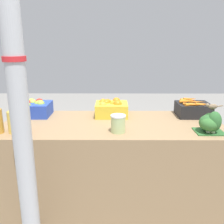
{
  "coord_description": "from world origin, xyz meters",
  "views": [
    {
      "loc": [
        0.01,
        -2.09,
        1.44
      ],
      "look_at": [
        0.0,
        0.0,
        0.85
      ],
      "focal_mm": 40.0,
      "sensor_mm": 36.0,
      "label": 1
    }
  ],
  "objects_px": {
    "support_pole": "(15,69)",
    "juice_bottle_ruby": "(25,118)",
    "juice_bottle_golden": "(12,120)",
    "pickle_jar": "(118,124)",
    "sparrow_bird": "(212,106)",
    "orange_crate": "(111,108)",
    "broccoli_pile": "(210,123)",
    "carrot_crate": "(193,109)",
    "apple_crate": "(34,108)"
  },
  "relations": [
    {
      "from": "support_pole",
      "to": "juice_bottle_ruby",
      "type": "height_order",
      "value": "support_pole"
    },
    {
      "from": "juice_bottle_golden",
      "to": "pickle_jar",
      "type": "xyz_separation_m",
      "value": [
        0.82,
        0.02,
        -0.03
      ]
    },
    {
      "from": "support_pole",
      "to": "sparrow_bird",
      "type": "height_order",
      "value": "support_pole"
    },
    {
      "from": "orange_crate",
      "to": "juice_bottle_ruby",
      "type": "bearing_deg",
      "value": -144.2
    },
    {
      "from": "juice_bottle_ruby",
      "to": "sparrow_bird",
      "type": "height_order",
      "value": "juice_bottle_ruby"
    },
    {
      "from": "pickle_jar",
      "to": "sparrow_bird",
      "type": "distance_m",
      "value": 0.74
    },
    {
      "from": "juice_bottle_golden",
      "to": "broccoli_pile",
      "type": "bearing_deg",
      "value": 0.36
    },
    {
      "from": "broccoli_pile",
      "to": "juice_bottle_golden",
      "type": "distance_m",
      "value": 1.54
    },
    {
      "from": "support_pole",
      "to": "carrot_crate",
      "type": "height_order",
      "value": "support_pole"
    },
    {
      "from": "pickle_jar",
      "to": "carrot_crate",
      "type": "bearing_deg",
      "value": 31.87
    },
    {
      "from": "orange_crate",
      "to": "juice_bottle_ruby",
      "type": "relative_size",
      "value": 1.05
    },
    {
      "from": "juice_bottle_ruby",
      "to": "carrot_crate",
      "type": "bearing_deg",
      "value": 18.13
    },
    {
      "from": "orange_crate",
      "to": "broccoli_pile",
      "type": "bearing_deg",
      "value": -31.11
    },
    {
      "from": "support_pole",
      "to": "broccoli_pile",
      "type": "xyz_separation_m",
      "value": [
        1.32,
        0.41,
        -0.45
      ]
    },
    {
      "from": "pickle_jar",
      "to": "orange_crate",
      "type": "bearing_deg",
      "value": 97.25
    },
    {
      "from": "carrot_crate",
      "to": "pickle_jar",
      "type": "distance_m",
      "value": 0.86
    },
    {
      "from": "broccoli_pile",
      "to": "sparrow_bird",
      "type": "height_order",
      "value": "sparrow_bird"
    },
    {
      "from": "juice_bottle_golden",
      "to": "pickle_jar",
      "type": "height_order",
      "value": "juice_bottle_golden"
    },
    {
      "from": "broccoli_pile",
      "to": "juice_bottle_golden",
      "type": "height_order",
      "value": "juice_bottle_golden"
    },
    {
      "from": "carrot_crate",
      "to": "juice_bottle_ruby",
      "type": "distance_m",
      "value": 1.52
    },
    {
      "from": "support_pole",
      "to": "carrot_crate",
      "type": "distance_m",
      "value": 1.65
    },
    {
      "from": "apple_crate",
      "to": "pickle_jar",
      "type": "bearing_deg",
      "value": -29.86
    },
    {
      "from": "orange_crate",
      "to": "broccoli_pile",
      "type": "height_order",
      "value": "broccoli_pile"
    },
    {
      "from": "orange_crate",
      "to": "apple_crate",
      "type": "bearing_deg",
      "value": 179.68
    },
    {
      "from": "orange_crate",
      "to": "juice_bottle_ruby",
      "type": "distance_m",
      "value": 0.82
    },
    {
      "from": "juice_bottle_ruby",
      "to": "sparrow_bird",
      "type": "xyz_separation_m",
      "value": [
        1.45,
        0.04,
        0.08
      ]
    },
    {
      "from": "support_pole",
      "to": "apple_crate",
      "type": "height_order",
      "value": "support_pole"
    },
    {
      "from": "orange_crate",
      "to": "juice_bottle_golden",
      "type": "xyz_separation_m",
      "value": [
        -0.76,
        -0.48,
        0.03
      ]
    },
    {
      "from": "pickle_jar",
      "to": "support_pole",
      "type": "bearing_deg",
      "value": -145.27
    },
    {
      "from": "apple_crate",
      "to": "broccoli_pile",
      "type": "bearing_deg",
      "value": -17.27
    },
    {
      "from": "support_pole",
      "to": "broccoli_pile",
      "type": "bearing_deg",
      "value": 17.1
    },
    {
      "from": "juice_bottle_ruby",
      "to": "orange_crate",
      "type": "bearing_deg",
      "value": 35.8
    },
    {
      "from": "orange_crate",
      "to": "sparrow_bird",
      "type": "height_order",
      "value": "sparrow_bird"
    },
    {
      "from": "carrot_crate",
      "to": "support_pole",
      "type": "bearing_deg",
      "value": -146.81
    },
    {
      "from": "juice_bottle_golden",
      "to": "pickle_jar",
      "type": "bearing_deg",
      "value": 1.51
    },
    {
      "from": "juice_bottle_golden",
      "to": "orange_crate",
      "type": "bearing_deg",
      "value": 31.99
    },
    {
      "from": "broccoli_pile",
      "to": "support_pole",
      "type": "bearing_deg",
      "value": -162.9
    },
    {
      "from": "broccoli_pile",
      "to": "apple_crate",
      "type": "bearing_deg",
      "value": 162.73
    },
    {
      "from": "juice_bottle_golden",
      "to": "support_pole",
      "type": "bearing_deg",
      "value": -61.03
    },
    {
      "from": "apple_crate",
      "to": "juice_bottle_golden",
      "type": "height_order",
      "value": "juice_bottle_golden"
    },
    {
      "from": "juice_bottle_ruby",
      "to": "pickle_jar",
      "type": "relative_size",
      "value": 2.07
    },
    {
      "from": "carrot_crate",
      "to": "pickle_jar",
      "type": "height_order",
      "value": "carrot_crate"
    },
    {
      "from": "orange_crate",
      "to": "broccoli_pile",
      "type": "xyz_separation_m",
      "value": [
        0.77,
        -0.47,
        0.01
      ]
    },
    {
      "from": "juice_bottle_ruby",
      "to": "support_pole",
      "type": "bearing_deg",
      "value": -73.55
    },
    {
      "from": "juice_bottle_golden",
      "to": "carrot_crate",
      "type": "bearing_deg",
      "value": 17.0
    },
    {
      "from": "apple_crate",
      "to": "juice_bottle_golden",
      "type": "relative_size",
      "value": 1.21
    },
    {
      "from": "juice_bottle_ruby",
      "to": "pickle_jar",
      "type": "distance_m",
      "value": 0.72
    },
    {
      "from": "juice_bottle_golden",
      "to": "sparrow_bird",
      "type": "height_order",
      "value": "juice_bottle_golden"
    },
    {
      "from": "pickle_jar",
      "to": "broccoli_pile",
      "type": "bearing_deg",
      "value": -0.95
    },
    {
      "from": "apple_crate",
      "to": "juice_bottle_ruby",
      "type": "xyz_separation_m",
      "value": [
        0.08,
        -0.48,
        0.05
      ]
    }
  ]
}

